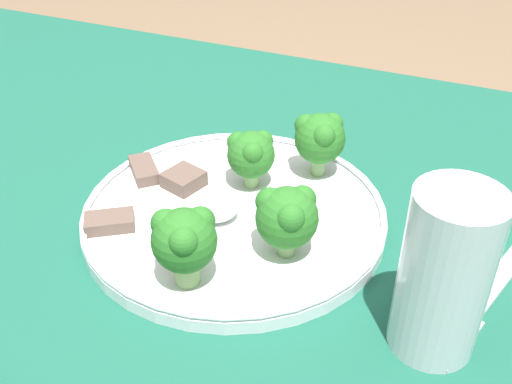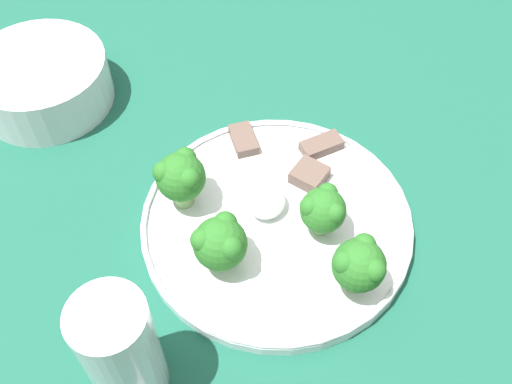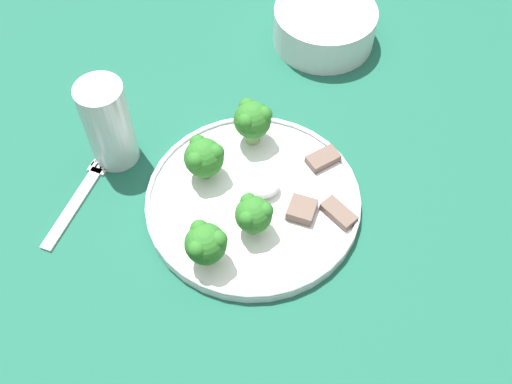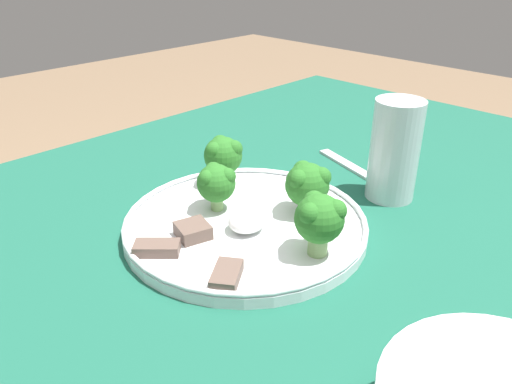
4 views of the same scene
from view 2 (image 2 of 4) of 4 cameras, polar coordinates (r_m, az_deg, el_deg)
name	(u,v)px [view 2 (image 2 of 4)]	position (r m, az deg, el deg)	size (l,w,h in m)	color
table	(216,210)	(0.73, -3.85, -1.74)	(1.36, 0.96, 0.71)	#195642
dinner_plate	(276,223)	(0.60, 1.97, -2.92)	(0.27, 0.27, 0.02)	white
cream_bowl	(43,82)	(0.75, -19.63, 9.82)	(0.16, 0.16, 0.06)	silver
drinking_glass	(123,354)	(0.50, -12.58, -14.83)	(0.06, 0.06, 0.13)	silver
broccoli_floret_near_rim_left	(323,209)	(0.57, 6.42, -1.65)	(0.05, 0.04, 0.06)	#7FA866
broccoli_floret_center_left	(220,243)	(0.54, -3.45, -4.84)	(0.05, 0.05, 0.06)	#7FA866
broccoli_floret_back_left	(359,264)	(0.53, 9.80, -6.82)	(0.05, 0.05, 0.06)	#7FA866
broccoli_floret_front_left	(181,176)	(0.59, -7.20, 1.48)	(0.05, 0.05, 0.07)	#7FA866
meat_slice_front_slice	(321,145)	(0.66, 6.25, 4.44)	(0.05, 0.05, 0.01)	brown
meat_slice_middle_slice	(309,175)	(0.63, 5.10, 1.63)	(0.04, 0.04, 0.01)	brown
meat_slice_rear_slice	(244,140)	(0.66, -1.19, 5.02)	(0.05, 0.04, 0.01)	brown
sauce_dollop	(267,201)	(0.60, 1.01, -0.88)	(0.04, 0.04, 0.02)	white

